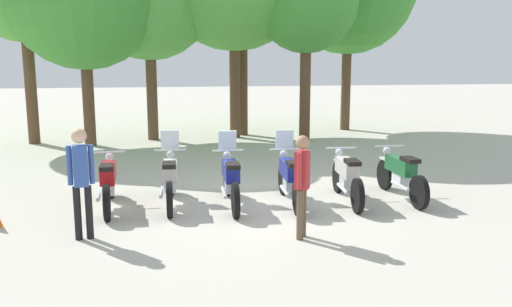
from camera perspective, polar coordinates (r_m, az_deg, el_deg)
ground_plane at (r=10.49m, az=0.43°, el=-5.33°), size 80.00×80.00×0.00m
motorcycle_0 at (r=10.46m, az=-15.33°, el=-2.90°), size 0.62×2.19×0.99m
motorcycle_1 at (r=10.44m, az=-9.07°, el=-2.60°), size 0.62×2.19×1.37m
motorcycle_2 at (r=10.27m, az=-2.70°, el=-2.70°), size 0.62×2.19×1.37m
motorcycle_3 at (r=10.42m, az=3.57°, el=-2.53°), size 0.62×2.19×1.37m
motorcycle_4 at (r=10.70m, az=9.57°, el=-2.38°), size 0.62×2.19×0.99m
motorcycle_5 at (r=11.16m, az=15.02°, el=-2.07°), size 0.62×2.19×0.99m
person_0 at (r=8.37m, az=4.88°, el=-2.72°), size 0.29×0.39×1.63m
person_1 at (r=8.68m, az=-17.99°, el=-2.15°), size 0.41×0.26×1.75m
tree_5 at (r=18.16m, az=5.36°, el=15.65°), size 3.36×3.36×6.24m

